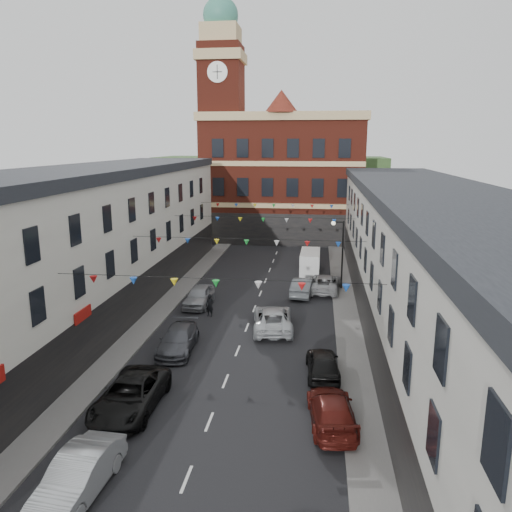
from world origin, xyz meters
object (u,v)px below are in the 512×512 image
at_px(car_left_d, 178,340).
at_px(car_right_e, 303,286).
at_px(car_left_e, 199,296).
at_px(car_right_d, 323,364).
at_px(moving_car, 273,319).
at_px(car_left_b, 78,476).
at_px(car_left_c, 130,395).
at_px(white_van, 310,262).
at_px(car_right_f, 325,283).
at_px(pedestrian, 210,306).
at_px(car_right_c, 332,410).
at_px(street_lamp, 340,245).

bearing_deg(car_left_d, car_right_e, 56.64).
height_order(car_left_e, car_right_d, car_left_e).
bearing_deg(car_left_d, moving_car, 35.23).
xyz_separation_m(car_left_b, car_left_c, (-0.30, 5.86, 0.00)).
height_order(car_right_d, white_van, white_van).
relative_size(car_right_e, car_right_f, 0.87).
relative_size(car_left_c, car_left_e, 1.24).
relative_size(car_left_c, car_right_f, 1.06).
distance_m(car_left_d, car_left_e, 8.69).
bearing_deg(car_left_d, car_right_d, -18.38).
relative_size(car_left_e, car_right_d, 1.05).
bearing_deg(car_left_c, car_right_e, 69.40).
xyz_separation_m(car_left_d, car_right_f, (9.00, 13.76, 0.01)).
bearing_deg(pedestrian, car_left_b, -75.82).
bearing_deg(car_left_e, car_right_e, 26.24).
distance_m(car_left_e, car_right_d, 14.56).
height_order(car_left_b, pedestrian, pedestrian).
bearing_deg(car_left_b, car_right_e, 77.25).
relative_size(car_left_b, white_van, 0.98).
xyz_separation_m(car_left_e, car_right_e, (7.97, 3.74, -0.01)).
bearing_deg(car_right_d, car_right_c, 90.65).
distance_m(street_lamp, pedestrian, 12.90).
bearing_deg(car_left_c, car_right_d, 27.81).
height_order(car_left_c, car_left_d, car_left_c).
bearing_deg(car_left_e, car_right_f, 28.71).
distance_m(car_right_c, pedestrian, 15.88).
xyz_separation_m(car_left_e, car_right_f, (9.77, 5.10, -0.04)).
relative_size(car_right_c, car_right_d, 1.13).
bearing_deg(car_left_e, white_van, 54.55).
distance_m(car_left_e, car_right_e, 8.80).
xyz_separation_m(street_lamp, car_left_e, (-10.92, -5.74, -3.14)).
distance_m(street_lamp, car_left_c, 24.05).
relative_size(car_left_e, white_van, 0.94).
height_order(car_left_b, car_left_e, car_left_b).
bearing_deg(moving_car, car_left_e, -41.69).
relative_size(car_left_b, car_left_d, 0.95).
relative_size(car_left_c, car_right_c, 1.15).
xyz_separation_m(street_lamp, pedestrian, (-9.55, -8.11, -3.07)).
bearing_deg(white_van, street_lamp, -64.46).
distance_m(car_right_e, car_right_f, 2.26).
bearing_deg(car_left_b, moving_car, 75.70).
distance_m(car_left_b, car_left_e, 21.56).
bearing_deg(moving_car, white_van, -104.38).
bearing_deg(moving_car, car_right_e, -108.90).
relative_size(car_left_b, car_right_e, 1.02).
xyz_separation_m(car_left_b, car_right_f, (9.00, 26.65, -0.04)).
height_order(car_left_d, moving_car, moving_car).
bearing_deg(car_right_d, car_right_f, -94.75).
height_order(car_right_e, white_van, white_van).
relative_size(car_left_b, car_left_e, 1.04).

